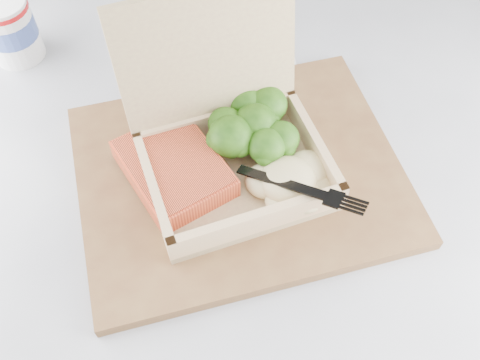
% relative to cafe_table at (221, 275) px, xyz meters
% --- Properties ---
extents(cafe_table, '(0.98, 0.98, 0.74)m').
position_rel_cafe_table_xyz_m(cafe_table, '(0.00, 0.00, 0.00)').
color(cafe_table, black).
rests_on(cafe_table, floor).
extents(serving_tray, '(0.47, 0.44, 0.02)m').
position_rel_cafe_table_xyz_m(serving_tray, '(0.02, 0.05, 0.20)').
color(serving_tray, brown).
rests_on(serving_tray, cafe_table).
extents(takeout_container, '(0.27, 0.27, 0.19)m').
position_rel_cafe_table_xyz_m(takeout_container, '(0.00, 0.06, 0.26)').
color(takeout_container, tan).
rests_on(takeout_container, serving_tray).
extents(salmon_fillet, '(0.16, 0.16, 0.03)m').
position_rel_cafe_table_xyz_m(salmon_fillet, '(-0.05, 0.02, 0.23)').
color(salmon_fillet, '#CF5128').
rests_on(salmon_fillet, takeout_container).
extents(broccoli_pile, '(0.12, 0.12, 0.04)m').
position_rel_cafe_table_xyz_m(broccoli_pile, '(0.03, 0.09, 0.24)').
color(broccoli_pile, '#3A7119').
rests_on(broccoli_pile, takeout_container).
extents(mashed_potatoes, '(0.10, 0.09, 0.04)m').
position_rel_cafe_table_xyz_m(mashed_potatoes, '(0.08, 0.02, 0.24)').
color(mashed_potatoes, '#CFC286').
rests_on(mashed_potatoes, takeout_container).
extents(plastic_fork, '(0.15, 0.07, 0.02)m').
position_rel_cafe_table_xyz_m(plastic_fork, '(0.05, 0.02, 0.25)').
color(plastic_fork, black).
rests_on(plastic_fork, mashed_potatoes).
extents(paper_cup, '(0.07, 0.07, 0.09)m').
position_rel_cafe_table_xyz_m(paper_cup, '(-0.33, 0.20, 0.24)').
color(paper_cup, white).
rests_on(paper_cup, cafe_table).
extents(receipt, '(0.12, 0.17, 0.00)m').
position_rel_cafe_table_xyz_m(receipt, '(0.02, 0.24, 0.19)').
color(receipt, silver).
rests_on(receipt, cafe_table).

